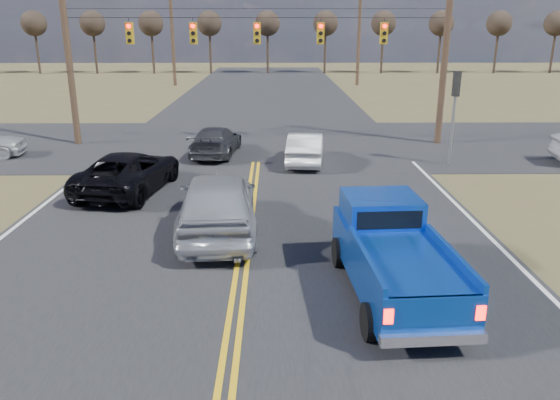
{
  "coord_description": "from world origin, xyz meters",
  "views": [
    {
      "loc": [
        0.81,
        -8.91,
        5.65
      ],
      "look_at": [
        0.94,
        4.04,
        1.5
      ],
      "focal_mm": 35.0,
      "sensor_mm": 36.0,
      "label": 1
    }
  ],
  "objects_px": {
    "black_suv": "(129,172)",
    "silver_suv": "(217,203)",
    "dgrey_car_queue": "(216,141)",
    "pickup_truck": "(392,254)",
    "white_car_queue": "(306,148)"
  },
  "relations": [
    {
      "from": "black_suv",
      "to": "silver_suv",
      "type": "bearing_deg",
      "value": 139.98
    },
    {
      "from": "silver_suv",
      "to": "dgrey_car_queue",
      "type": "relative_size",
      "value": 1.21
    },
    {
      "from": "pickup_truck",
      "to": "white_car_queue",
      "type": "relative_size",
      "value": 1.27
    },
    {
      "from": "silver_suv",
      "to": "black_suv",
      "type": "relative_size",
      "value": 1.04
    },
    {
      "from": "silver_suv",
      "to": "dgrey_car_queue",
      "type": "height_order",
      "value": "silver_suv"
    },
    {
      "from": "silver_suv",
      "to": "white_car_queue",
      "type": "distance_m",
      "value": 8.74
    },
    {
      "from": "black_suv",
      "to": "pickup_truck",
      "type": "bearing_deg",
      "value": 143.94
    },
    {
      "from": "pickup_truck",
      "to": "white_car_queue",
      "type": "xyz_separation_m",
      "value": [
        -1.23,
        11.92,
        -0.25
      ]
    },
    {
      "from": "pickup_truck",
      "to": "black_suv",
      "type": "xyz_separation_m",
      "value": [
        -7.71,
        7.83,
        -0.2
      ]
    },
    {
      "from": "pickup_truck",
      "to": "silver_suv",
      "type": "bearing_deg",
      "value": 134.74
    },
    {
      "from": "black_suv",
      "to": "dgrey_car_queue",
      "type": "distance_m",
      "value": 6.23
    },
    {
      "from": "pickup_truck",
      "to": "dgrey_car_queue",
      "type": "height_order",
      "value": "pickup_truck"
    },
    {
      "from": "silver_suv",
      "to": "black_suv",
      "type": "bearing_deg",
      "value": -53.21
    },
    {
      "from": "pickup_truck",
      "to": "dgrey_car_queue",
      "type": "relative_size",
      "value": 1.16
    },
    {
      "from": "pickup_truck",
      "to": "dgrey_car_queue",
      "type": "xyz_separation_m",
      "value": [
        -5.22,
        13.54,
        -0.28
      ]
    }
  ]
}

